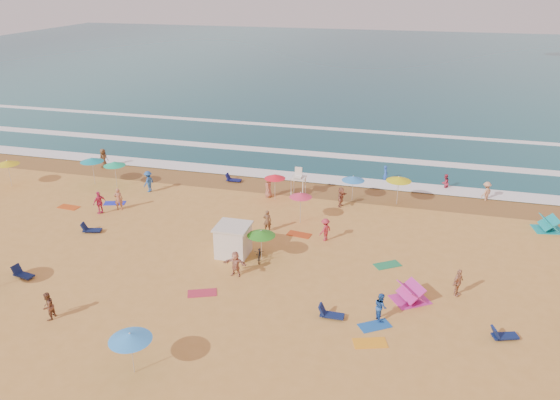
# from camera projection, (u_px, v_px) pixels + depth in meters

# --- Properties ---
(ground) EXTENTS (220.00, 220.00, 0.00)m
(ground) POSITION_uv_depth(u_px,v_px,m) (227.00, 250.00, 36.91)
(ground) COLOR gold
(ground) RESTS_ON ground
(ocean) EXTENTS (220.00, 140.00, 0.18)m
(ocean) POSITION_uv_depth(u_px,v_px,m) (367.00, 64.00, 111.77)
(ocean) COLOR #0C4756
(ocean) RESTS_ON ground
(wet_sand) EXTENTS (220.00, 220.00, 0.00)m
(wet_sand) POSITION_uv_depth(u_px,v_px,m) (275.00, 186.00, 48.05)
(wet_sand) COLOR olive
(wet_sand) RESTS_ON ground
(surf_foam) EXTENTS (200.00, 18.70, 0.05)m
(surf_foam) POSITION_uv_depth(u_px,v_px,m) (298.00, 155.00, 55.87)
(surf_foam) COLOR white
(surf_foam) RESTS_ON ground
(cabana) EXTENTS (2.00, 2.00, 2.00)m
(cabana) POSITION_uv_depth(u_px,v_px,m) (233.00, 241.00, 36.02)
(cabana) COLOR silver
(cabana) RESTS_ON ground
(cabana_roof) EXTENTS (2.20, 2.20, 0.12)m
(cabana_roof) POSITION_uv_depth(u_px,v_px,m) (233.00, 226.00, 35.61)
(cabana_roof) COLOR silver
(cabana_roof) RESTS_ON cabana
(bicycle) EXTENTS (0.98, 1.77, 0.88)m
(bicycle) POSITION_uv_depth(u_px,v_px,m) (260.00, 254.00, 35.52)
(bicycle) COLOR black
(bicycle) RESTS_ON ground
(lifeguard_stand) EXTENTS (1.20, 1.20, 2.10)m
(lifeguard_stand) POSITION_uv_depth(u_px,v_px,m) (298.00, 183.00, 45.64)
(lifeguard_stand) COLOR white
(lifeguard_stand) RESTS_ON ground
(beach_umbrellas) EXTENTS (55.48, 26.22, 0.74)m
(beach_umbrellas) POSITION_uv_depth(u_px,v_px,m) (258.00, 210.00, 37.89)
(beach_umbrellas) COLOR gold
(beach_umbrellas) RESTS_ON ground
(loungers) EXTENTS (45.20, 23.79, 0.34)m
(loungers) POSITION_uv_depth(u_px,v_px,m) (287.00, 280.00, 33.07)
(loungers) COLOR #0E1647
(loungers) RESTS_ON ground
(towels) EXTENTS (49.44, 18.03, 0.03)m
(towels) POSITION_uv_depth(u_px,v_px,m) (211.00, 265.00, 35.01)
(towels) COLOR red
(towels) RESTS_ON ground
(popup_tents) EXTENTS (11.72, 14.22, 1.20)m
(popup_tents) POSITION_uv_depth(u_px,v_px,m) (488.00, 252.00, 35.37)
(popup_tents) COLOR #CB2D9B
(popup_tents) RESTS_ON ground
(beachgoers) EXTENTS (36.79, 26.93, 2.13)m
(beachgoers) POSITION_uv_depth(u_px,v_px,m) (261.00, 210.00, 41.09)
(beachgoers) COLOR #245AAC
(beachgoers) RESTS_ON ground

